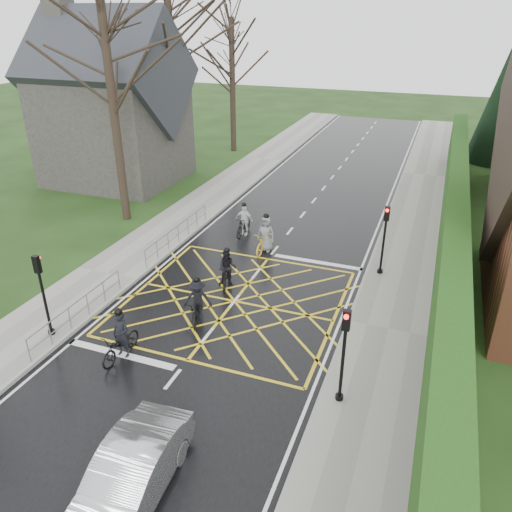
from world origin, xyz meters
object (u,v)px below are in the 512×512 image
Objects in this scene: cyclist_mid at (197,304)px; car at (129,478)px; cyclist_front at (244,223)px; cyclist_lead at (265,238)px; cyclist_rear at (121,342)px; cyclist_back at (227,272)px.

cyclist_mid is 0.45× the size of car.
cyclist_lead is at bearing -38.85° from cyclist_front.
cyclist_mid reaches higher than car.
cyclist_lead is at bearing 65.94° from cyclist_mid.
cyclist_rear is 0.45× the size of car.
cyclist_back is at bearing 78.99° from cyclist_rear.
cyclist_lead is (1.69, -1.44, 0.02)m from cyclist_front.
cyclist_front is (-1.31, 7.90, -0.01)m from cyclist_mid.
cyclist_lead is (0.37, 3.73, 0.00)m from cyclist_back.
cyclist_back is 5.33m from cyclist_front.
cyclist_mid is 1.12× the size of cyclist_front.
cyclist_back reaches higher than cyclist_front.
car is at bearing -51.22° from cyclist_rear.
cyclist_mid is at bearing -90.41° from cyclist_lead.
cyclist_back is 10.35m from car.
car is (1.60, -13.89, 0.05)m from cyclist_lead.
cyclist_back is 0.42× the size of car.
car is at bearing -93.01° from cyclist_back.
cyclist_mid reaches higher than cyclist_front.
cyclist_lead reaches higher than cyclist_front.
cyclist_front is 15.68m from car.
cyclist_mid reaches higher than cyclist_back.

